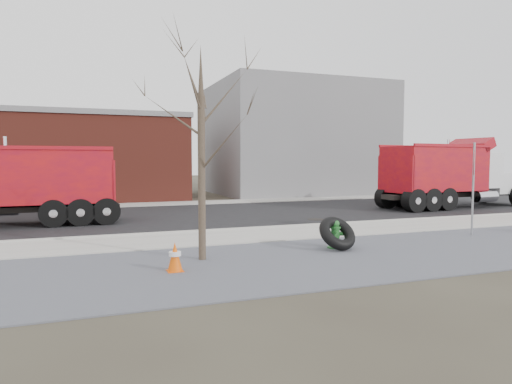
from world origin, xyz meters
name	(u,v)px	position (x,y,z in m)	size (l,w,h in m)	color
ground	(280,236)	(0.00, 0.00, 0.00)	(120.00, 120.00, 0.00)	#383328
gravel_verge	(335,257)	(0.00, -3.50, 0.01)	(60.00, 5.00, 0.03)	slate
sidewalk	(277,234)	(0.00, 0.25, 0.03)	(60.00, 2.50, 0.06)	#9E9B93
curb	(263,228)	(0.00, 1.55, 0.06)	(60.00, 0.15, 0.11)	#9E9B93
road	(225,214)	(0.00, 6.30, 0.01)	(60.00, 9.40, 0.02)	black
far_sidewalk	(196,203)	(0.00, 12.00, 0.03)	(60.00, 2.00, 0.06)	#9E9B93
building_grey	(295,140)	(9.00, 18.00, 4.00)	(12.00, 10.00, 8.00)	gray
building_brick	(11,157)	(-10.00, 17.00, 2.65)	(20.20, 8.20, 5.30)	maroon
bare_tree	(201,125)	(-3.20, -2.60, 3.30)	(3.20, 3.20, 5.20)	#382D23
fire_hydrant	(335,235)	(0.61, -2.45, 0.38)	(0.48, 0.46, 0.84)	#2A6E32
truck_tire	(337,233)	(0.55, -2.66, 0.47)	(1.22, 1.13, 0.98)	black
stop_sign	(474,173)	(5.84, -2.12, 2.04)	(0.62, 0.59, 3.02)	gray
traffic_cone_near	(175,257)	(-4.04, -3.55, 0.34)	(0.35, 0.35, 0.67)	#EC5407
dump_truck_red_a	(451,173)	(11.81, 5.14, 1.81)	(8.89, 3.01, 3.56)	black
dump_truck_red_b	(21,181)	(-8.11, 5.56, 1.66)	(7.73, 2.35, 3.26)	black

